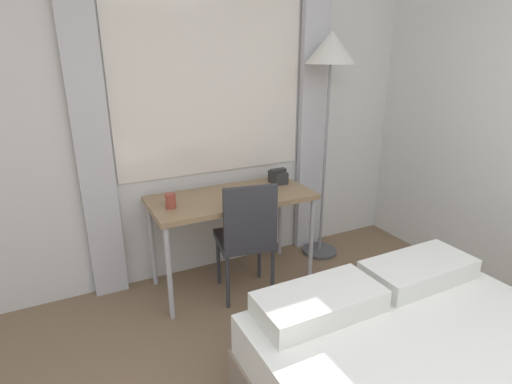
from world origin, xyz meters
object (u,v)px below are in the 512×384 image
Objects in this scene: telephone at (278,177)px; mug at (171,201)px; standing_lamp at (330,65)px; book at (248,193)px; desk_chair at (247,234)px; desk at (232,203)px.

mug is (-0.95, -0.16, -0.00)m from telephone.
mug is at bearing -170.64° from telephone.
book is at bearing -170.92° from standing_lamp.
standing_lamp reaches higher than desk_chair.
desk_chair is 0.34m from book.
telephone is 0.38m from book.
book reaches higher than desk.
desk_chair reaches higher than desk.
telephone is at bearing 9.36° from mug.
mug is (-0.49, 0.20, 0.28)m from desk_chair.
mug is at bearing -178.64° from book.
desk is 0.15m from book.
book is (-0.80, -0.13, -0.92)m from standing_lamp.
standing_lamp is at bearing -1.74° from telephone.
standing_lamp is at bearing 5.80° from mug.
book is at bearing 72.23° from desk_chair.
standing_lamp reaches higher than mug.
desk_chair is 0.64m from telephone.
desk_chair reaches higher than mug.
desk is 0.29m from desk_chair.
desk is 0.64× the size of standing_lamp.
mug is at bearing -174.30° from desk.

